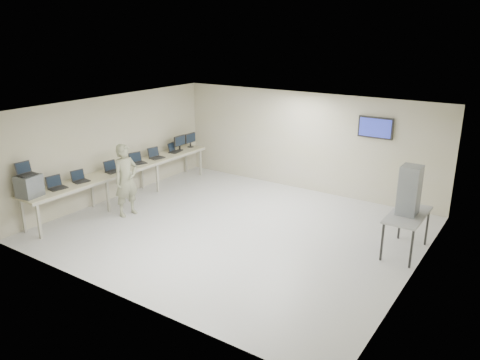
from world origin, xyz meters
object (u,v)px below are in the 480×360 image
Objects in this scene: side_table at (407,217)px; workbench at (125,170)px; equipment_box at (29,186)px; soldier at (126,180)px.

workbench is at bearing -172.16° from side_table.
workbench is at bearing 79.79° from equipment_box.
side_table is (7.25, 3.74, -0.36)m from equipment_box.
equipment_box is at bearing -91.31° from workbench.
soldier is at bearing -41.82° from workbench.
side_table is (6.33, 1.75, -0.12)m from soldier.
workbench is 4.17× the size of side_table.
workbench is 3.30× the size of soldier.
workbench reaches higher than side_table.
equipment_box reaches higher than side_table.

